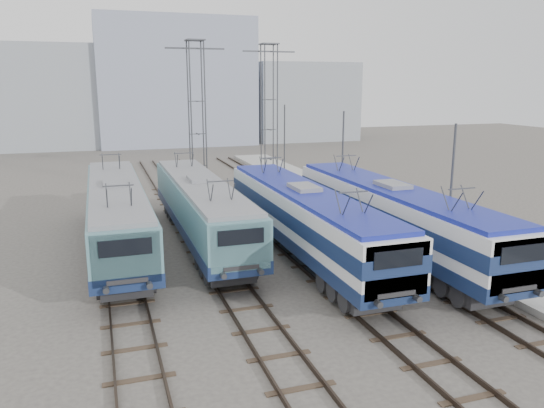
{
  "coord_description": "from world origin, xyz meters",
  "views": [
    {
      "loc": [
        -7.47,
        -19.09,
        8.83
      ],
      "look_at": [
        1.14,
        7.0,
        2.57
      ],
      "focal_mm": 35.0,
      "sensor_mm": 36.0,
      "label": 1
    }
  ],
  "objects": [
    {
      "name": "locomotive_far_left",
      "position": [
        -6.75,
        9.29,
        2.23
      ],
      "size": [
        2.83,
        17.9,
        3.37
      ],
      "color": "navy",
      "rests_on": "ground"
    },
    {
      "name": "ground",
      "position": [
        0.0,
        0.0,
        0.0
      ],
      "size": [
        160.0,
        160.0,
        0.0
      ],
      "primitive_type": "plane",
      "color": "#514C47"
    },
    {
      "name": "locomotive_far_right",
      "position": [
        6.75,
        4.1,
        2.3
      ],
      "size": [
        2.85,
        18.01,
        3.39
      ],
      "color": "navy",
      "rests_on": "ground"
    },
    {
      "name": "platform",
      "position": [
        10.2,
        8.0,
        0.15
      ],
      "size": [
        4.0,
        70.0,
        0.3
      ],
      "primitive_type": "cube",
      "color": "#9E9E99",
      "rests_on": "ground"
    },
    {
      "name": "building_center",
      "position": [
        4.0,
        62.0,
        9.0
      ],
      "size": [
        22.0,
        14.0,
        18.0
      ],
      "primitive_type": "cube",
      "color": "#9199B2",
      "rests_on": "ground"
    },
    {
      "name": "mast_front",
      "position": [
        8.6,
        2.0,
        3.5
      ],
      "size": [
        0.12,
        0.12,
        7.0
      ],
      "primitive_type": "cylinder",
      "color": "#3F4247",
      "rests_on": "ground"
    },
    {
      "name": "locomotive_center_left",
      "position": [
        -2.25,
        9.29,
        2.19
      ],
      "size": [
        2.78,
        17.57,
        3.31
      ],
      "color": "navy",
      "rests_on": "ground"
    },
    {
      "name": "building_east",
      "position": [
        24.0,
        62.0,
        6.0
      ],
      "size": [
        16.0,
        12.0,
        12.0
      ],
      "primitive_type": "cube",
      "color": "#9199A2",
      "rests_on": "ground"
    },
    {
      "name": "mast_rear",
      "position": [
        8.6,
        26.0,
        3.5
      ],
      "size": [
        0.12,
        0.12,
        7.0
      ],
      "primitive_type": "cylinder",
      "color": "#3F4247",
      "rests_on": "ground"
    },
    {
      "name": "mast_mid",
      "position": [
        8.6,
        14.0,
        3.5
      ],
      "size": [
        0.12,
        0.12,
        7.0
      ],
      "primitive_type": "cylinder",
      "color": "#3F4247",
      "rests_on": "ground"
    },
    {
      "name": "building_west",
      "position": [
        -14.0,
        62.0,
        7.0
      ],
      "size": [
        18.0,
        12.0,
        14.0
      ],
      "primitive_type": "cube",
      "color": "#9199A2",
      "rests_on": "ground"
    },
    {
      "name": "catenary_tower_east",
      "position": [
        6.5,
        24.0,
        6.64
      ],
      "size": [
        4.5,
        1.2,
        12.0
      ],
      "color": "#3F4247",
      "rests_on": "ground"
    },
    {
      "name": "locomotive_center_right",
      "position": [
        2.25,
        5.0,
        2.28
      ],
      "size": [
        2.82,
        17.85,
        3.36
      ],
      "color": "navy",
      "rests_on": "ground"
    },
    {
      "name": "catenary_tower_west",
      "position": [
        0.0,
        22.0,
        6.64
      ],
      "size": [
        4.5,
        1.2,
        12.0
      ],
      "color": "#3F4247",
      "rests_on": "ground"
    }
  ]
}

